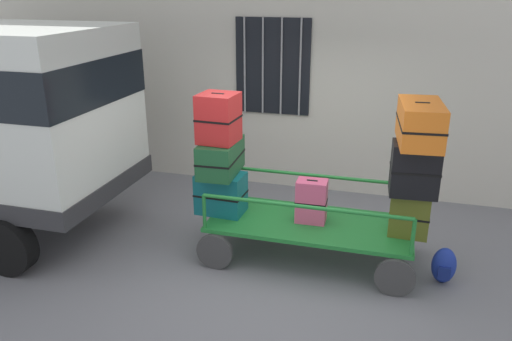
{
  "coord_description": "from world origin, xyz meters",
  "views": [
    {
      "loc": [
        1.31,
        -5.44,
        3.24
      ],
      "look_at": [
        -0.27,
        0.11,
        1.1
      ],
      "focal_mm": 35.54,
      "sensor_mm": 36.0,
      "label": 1
    }
  ],
  "objects": [
    {
      "name": "cart_railing",
      "position": [
        0.42,
        0.11,
        0.86
      ],
      "size": [
        2.41,
        1.04,
        0.44
      ],
      "color": "#1E722D",
      "rests_on": "luggage_cart"
    },
    {
      "name": "suitcase_center_middle",
      "position": [
        1.57,
        0.08,
        1.31
      ],
      "size": [
        0.55,
        0.42,
        0.6
      ],
      "color": "black",
      "rests_on": "suitcase_center_bottom"
    },
    {
      "name": "suitcase_midleft_bottom",
      "position": [
        0.42,
        0.14,
        0.76
      ],
      "size": [
        0.38,
        0.27,
        0.54
      ],
      "color": "#CC4C72",
      "rests_on": "luggage_cart"
    },
    {
      "name": "building_wall",
      "position": [
        -0.0,
        2.55,
        2.5
      ],
      "size": [
        12.0,
        0.38,
        5.0
      ],
      "color": "beige",
      "rests_on": "ground"
    },
    {
      "name": "ground_plane",
      "position": [
        0.0,
        0.0,
        0.0
      ],
      "size": [
        40.0,
        40.0,
        0.0
      ],
      "primitive_type": "plane",
      "color": "slate"
    },
    {
      "name": "suitcase_left_bottom",
      "position": [
        -0.72,
        0.1,
        0.75
      ],
      "size": [
        0.61,
        0.43,
        0.52
      ],
      "color": "#0F5960",
      "rests_on": "luggage_cart"
    },
    {
      "name": "suitcase_left_top",
      "position": [
        -0.72,
        0.08,
        1.73
      ],
      "size": [
        0.47,
        0.48,
        0.59
      ],
      "color": "#B21E1E",
      "rests_on": "suitcase_left_middle"
    },
    {
      "name": "luggage_cart",
      "position": [
        0.42,
        0.11,
        0.41
      ],
      "size": [
        2.54,
        1.17,
        0.5
      ],
      "color": "#1E722D",
      "rests_on": "ground"
    },
    {
      "name": "backpack",
      "position": [
        2.0,
        -0.02,
        0.22
      ],
      "size": [
        0.27,
        0.22,
        0.44
      ],
      "color": "navy",
      "rests_on": "ground"
    },
    {
      "name": "suitcase_left_middle",
      "position": [
        -0.72,
        0.12,
        1.22
      ],
      "size": [
        0.46,
        0.77,
        0.42
      ],
      "color": "#194C28",
      "rests_on": "suitcase_left_bottom"
    },
    {
      "name": "suitcase_center_top",
      "position": [
        1.57,
        0.08,
        1.84
      ],
      "size": [
        0.52,
        0.91,
        0.45
      ],
      "color": "orange",
      "rests_on": "suitcase_center_middle"
    },
    {
      "name": "suitcase_center_bottom",
      "position": [
        1.57,
        0.11,
        0.75
      ],
      "size": [
        0.46,
        0.34,
        0.52
      ],
      "color": "#4C5119",
      "rests_on": "luggage_cart"
    }
  ]
}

